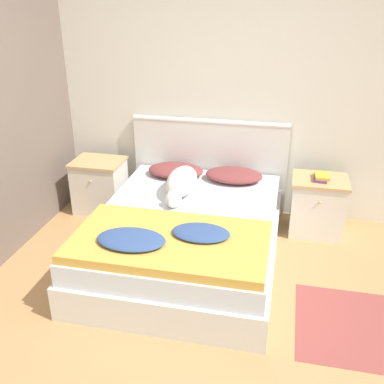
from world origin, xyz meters
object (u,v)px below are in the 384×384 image
at_px(nightstand_right, 317,206).
at_px(pillow_right, 234,175).
at_px(dog, 181,183).
at_px(book_stack, 321,177).
at_px(nightstand_left, 100,186).
at_px(pillow_left, 176,170).
at_px(bed, 187,236).

height_order(nightstand_right, pillow_right, pillow_right).
height_order(dog, book_stack, dog).
distance_m(nightstand_left, pillow_left, 0.86).
bearing_deg(bed, nightstand_right, 33.33).
relative_size(nightstand_right, dog, 0.74).
xyz_separation_m(bed, nightstand_right, (1.13, 0.74, 0.06)).
height_order(bed, pillow_right, pillow_right).
height_order(nightstand_left, pillow_left, pillow_left).
height_order(bed, dog, dog).
bearing_deg(nightstand_left, book_stack, -0.19).
bearing_deg(bed, book_stack, 33.03).
relative_size(bed, pillow_right, 3.63).
xyz_separation_m(pillow_left, pillow_right, (0.60, 0.00, 0.00)).
bearing_deg(bed, dog, 110.39).
distance_m(nightstand_left, dog, 1.10).
relative_size(nightstand_right, book_stack, 2.42).
bearing_deg(pillow_left, nightstand_left, -177.08).
height_order(nightstand_right, dog, dog).
bearing_deg(pillow_left, pillow_right, 0.00).
bearing_deg(dog, pillow_right, 43.76).
distance_m(nightstand_right, pillow_right, 0.86).
xyz_separation_m(bed, pillow_right, (0.30, 0.78, 0.29)).
relative_size(pillow_left, pillow_right, 1.00).
distance_m(bed, pillow_left, 0.89).
xyz_separation_m(pillow_right, dog, (-0.43, -0.42, 0.05)).
xyz_separation_m(pillow_left, book_stack, (1.43, -0.05, 0.08)).
height_order(nightstand_left, pillow_right, pillow_right).
bearing_deg(bed, pillow_right, 69.14).
height_order(bed, pillow_left, pillow_left).
relative_size(pillow_left, book_stack, 2.40).
bearing_deg(pillow_left, book_stack, -2.01).
distance_m(pillow_right, book_stack, 0.83).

